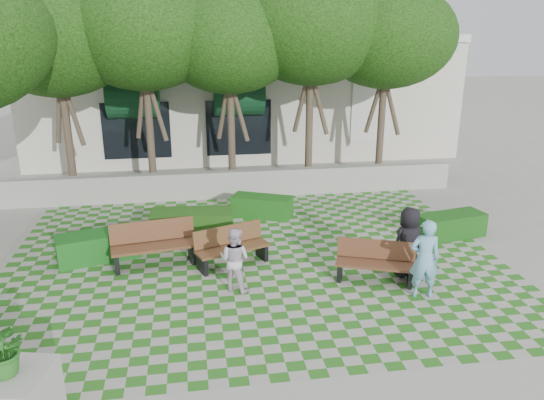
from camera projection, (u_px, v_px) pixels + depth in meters
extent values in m
plane|color=gray|center=(261.00, 279.00, 12.12)|extent=(90.00, 90.00, 0.00)
plane|color=#2B721E|center=(255.00, 261.00, 13.06)|extent=(12.00, 12.00, 0.00)
cube|color=#9E9B93|center=(236.00, 184.00, 17.79)|extent=(15.00, 0.36, 0.90)
cube|color=#532F1C|center=(375.00, 264.00, 11.88)|extent=(1.82, 1.12, 0.06)
cube|color=#532F1C|center=(376.00, 249.00, 12.03)|extent=(1.68, 0.74, 0.44)
cube|color=black|center=(340.00, 270.00, 12.10)|extent=(0.26, 0.49, 0.43)
cube|color=black|center=(410.00, 276.00, 11.80)|extent=(0.26, 0.49, 0.43)
cube|color=#54351D|center=(233.00, 248.00, 12.69)|extent=(1.87, 1.15, 0.06)
cube|color=#54351D|center=(228.00, 234.00, 12.82)|extent=(1.72, 0.76, 0.45)
cube|color=black|center=(202.00, 264.00, 12.39)|extent=(0.27, 0.50, 0.44)
cube|color=black|center=(262.00, 250.00, 13.14)|extent=(0.27, 0.50, 0.44)
cube|color=#56321D|center=(154.00, 246.00, 12.66)|extent=(2.08, 0.93, 0.07)
cube|color=#56321D|center=(152.00, 230.00, 12.83)|extent=(2.01, 0.46, 0.50)
cube|color=black|center=(117.00, 261.00, 12.48)|extent=(0.20, 0.57, 0.49)
cube|color=black|center=(192.00, 252.00, 13.01)|extent=(0.20, 0.57, 0.49)
cube|color=#144712|center=(451.00, 225.00, 14.48)|extent=(1.97, 1.10, 0.65)
cube|color=#175216|center=(262.00, 206.00, 16.02)|extent=(1.92, 1.40, 0.63)
cube|color=#1C4713|center=(193.00, 224.00, 14.37)|extent=(2.27, 1.06, 0.77)
cube|color=#15511A|center=(98.00, 246.00, 13.08)|extent=(2.10, 1.31, 0.68)
imported|color=#2B7123|center=(4.00, 349.00, 7.15)|extent=(0.82, 0.75, 0.78)
imported|color=#74B4D4|center=(425.00, 259.00, 11.12)|extent=(0.70, 0.52, 1.75)
imported|color=black|center=(408.00, 242.00, 12.07)|extent=(0.90, 0.68, 1.66)
imported|color=silver|center=(235.00, 259.00, 11.45)|extent=(0.88, 0.83, 1.44)
cylinder|color=#47382B|center=(69.00, 140.00, 17.87)|extent=(0.26, 0.26, 3.64)
ellipsoid|color=#1E4C11|center=(56.00, 40.00, 16.84)|extent=(4.80, 4.80, 3.60)
cylinder|color=#47382B|center=(150.00, 136.00, 18.24)|extent=(0.26, 0.26, 3.81)
ellipsoid|color=#1E4C11|center=(143.00, 32.00, 17.16)|extent=(5.00, 5.00, 3.75)
cylinder|color=#47382B|center=(231.00, 136.00, 18.68)|extent=(0.26, 0.26, 3.58)
ellipsoid|color=#1E4C11|center=(229.00, 42.00, 17.67)|extent=(4.60, 4.60, 3.45)
cylinder|color=#47382B|center=(309.00, 129.00, 19.04)|extent=(0.26, 0.26, 3.92)
ellipsoid|color=#1E4C11|center=(311.00, 27.00, 17.93)|extent=(5.20, 5.20, 3.90)
cylinder|color=#47382B|center=(381.00, 130.00, 19.47)|extent=(0.26, 0.26, 3.70)
ellipsoid|color=#1E4C11|center=(387.00, 36.00, 18.42)|extent=(4.80, 4.80, 3.60)
cube|color=beige|center=(241.00, 93.00, 24.79)|extent=(18.00, 8.00, 5.00)
cube|color=white|center=(250.00, 39.00, 20.25)|extent=(18.00, 0.30, 0.30)
cube|color=black|center=(371.00, 109.00, 21.85)|extent=(1.40, 0.10, 2.40)
cylinder|color=#103D20|center=(134.00, 94.00, 20.21)|extent=(3.00, 1.80, 1.80)
cube|color=black|center=(137.00, 131.00, 20.65)|extent=(2.60, 0.08, 2.20)
cylinder|color=#103D20|center=(238.00, 92.00, 20.79)|extent=(3.00, 1.80, 1.80)
cube|color=black|center=(239.00, 128.00, 21.23)|extent=(2.60, 0.08, 2.20)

